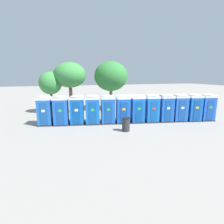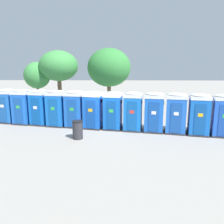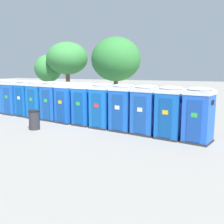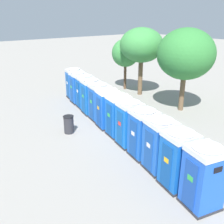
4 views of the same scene
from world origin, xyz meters
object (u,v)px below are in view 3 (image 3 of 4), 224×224
object	(u,v)px
portapotty_3	(38,99)
portapotty_1	(13,97)
portapotty_0	(3,96)
portapotty_11	(199,115)
portapotty_10	(170,112)
street_tree_1	(48,69)
portapotty_5	(67,102)
portapotty_2	(26,98)
street_tree_2	(116,59)
portapotty_4	(52,101)
portapotty_6	(84,104)
portapotty_7	(102,105)
portapotty_8	(123,107)
portapotty_9	(145,110)
trash_can	(34,120)
street_tree_0	(67,59)

from	to	relation	value
portapotty_3	portapotty_1	bearing A→B (deg)	168.81
portapotty_3	portapotty_0	bearing A→B (deg)	167.57
portapotty_3	portapotty_11	size ratio (longest dim) A/B	1.00
portapotty_10	street_tree_1	world-z (taller)	street_tree_1
portapotty_0	portapotty_5	world-z (taller)	same
portapotty_3	portapotty_5	xyz separation A→B (m)	(2.64, -0.52, 0.00)
portapotty_2	street_tree_2	world-z (taller)	street_tree_2
portapotty_4	street_tree_2	distance (m)	6.80
portapotty_1	portapotty_0	bearing A→B (deg)	165.11
portapotty_0	portapotty_10	size ratio (longest dim) A/B	1.00
portapotty_1	portapotty_5	world-z (taller)	same
portapotty_1	portapotty_5	size ratio (longest dim) A/B	1.00
portapotty_11	portapotty_6	bearing A→B (deg)	168.60
street_tree_2	portapotty_11	bearing A→B (deg)	-47.10
portapotty_7	portapotty_5	bearing A→B (deg)	169.84
portapotty_3	portapotty_8	size ratio (longest dim) A/B	1.00
portapotty_5	portapotty_8	size ratio (longest dim) A/B	1.00
street_tree_1	portapotty_3	bearing A→B (deg)	-59.88
portapotty_4	portapotty_9	xyz separation A→B (m)	(6.61, -1.28, -0.00)
portapotty_8	trash_can	xyz separation A→B (m)	(-4.63, -1.64, -0.74)
portapotty_10	portapotty_1	bearing A→B (deg)	168.90
portapotty_0	portapotty_7	size ratio (longest dim) A/B	1.00
street_tree_0	trash_can	distance (m)	10.12
portapotty_6	portapotty_11	xyz separation A→B (m)	(6.60, -1.33, -0.00)
portapotty_7	portapotty_8	size ratio (longest dim) A/B	1.00
portapotty_0	portapotty_7	bearing A→B (deg)	-11.41
portapotty_0	portapotty_9	distance (m)	12.12
street_tree_0	street_tree_1	world-z (taller)	street_tree_0
portapotty_6	portapotty_10	bearing A→B (deg)	-11.68
portapotty_5	street_tree_2	bearing A→B (deg)	82.58
portapotty_3	street_tree_0	bearing A→B (deg)	102.71
portapotty_8	portapotty_6	bearing A→B (deg)	169.05
portapotty_7	street_tree_1	xyz separation A→B (m)	(-8.80, 7.03, 2.05)
street_tree_1	portapotty_8	bearing A→B (deg)	-35.68
portapotty_10	portapotty_8	bearing A→B (deg)	167.60
portapotty_0	portapotty_11	xyz separation A→B (m)	(14.52, -2.92, -0.00)
portapotty_5	portapotty_8	distance (m)	4.04
portapotty_4	portapotty_6	world-z (taller)	same
portapotty_8	portapotty_9	distance (m)	1.35
portapotty_2	street_tree_1	xyz separation A→B (m)	(-2.19, 5.72, 2.05)
portapotty_6	street_tree_2	size ratio (longest dim) A/B	0.43
portapotty_7	portapotty_9	world-z (taller)	same
portapotty_7	trash_can	xyz separation A→B (m)	(-3.30, -1.88, -0.74)
portapotty_7	portapotty_10	xyz separation A→B (m)	(3.96, -0.82, -0.00)
portapotty_11	trash_can	size ratio (longest dim) A/B	2.38
portapotty_1	street_tree_2	world-z (taller)	street_tree_2
portapotty_11	portapotty_0	bearing A→B (deg)	168.63
street_tree_1	portapotty_5	bearing A→B (deg)	-46.86
portapotty_3	street_tree_0	world-z (taller)	street_tree_0
portapotty_8	portapotty_4	bearing A→B (deg)	169.03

